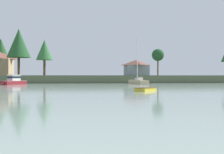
# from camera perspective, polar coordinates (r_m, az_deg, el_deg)

# --- Properties ---
(far_shore_bank) EXTENTS (227.71, 45.64, 2.14)m
(far_shore_bank) POSITION_cam_1_polar(r_m,az_deg,el_deg) (107.90, -0.02, -0.29)
(far_shore_bank) COLOR #4C563D
(far_shore_bank) RESTS_ON ground
(dinghy_yellow) EXTENTS (3.59, 3.91, 0.65)m
(dinghy_yellow) POSITION_cam_1_polar(r_m,az_deg,el_deg) (41.39, 6.10, -2.31)
(dinghy_yellow) COLOR gold
(dinghy_yellow) RESTS_ON ground
(sailboat_sand) EXTENTS (3.42, 8.55, 12.41)m
(sailboat_sand) POSITION_cam_1_polar(r_m,az_deg,el_deg) (76.16, 4.77, -1.09)
(sailboat_sand) COLOR tan
(sailboat_sand) RESTS_ON ground
(cruiser_maroon) EXTENTS (5.69, 7.50, 3.89)m
(cruiser_maroon) POSITION_cam_1_polar(r_m,az_deg,el_deg) (75.40, -17.64, -0.89)
(cruiser_maroon) COLOR maroon
(cruiser_maroon) RESTS_ON ground
(shore_tree_center_left) EXTENTS (6.16, 6.16, 11.90)m
(shore_tree_center_left) POSITION_cam_1_polar(r_m,az_deg,el_deg) (107.45, -19.47, 4.59)
(shore_tree_center_left) COLOR brown
(shore_tree_center_left) RESTS_ON far_shore_bank
(shore_tree_center) EXTENTS (4.89, 4.89, 10.52)m
(shore_tree_center) POSITION_cam_1_polar(r_m,az_deg,el_deg) (95.14, -12.13, 4.78)
(shore_tree_center) COLOR brown
(shore_tree_center) RESTS_ON far_shore_bank
(shore_tree_right) EXTENTS (3.63, 3.63, 7.94)m
(shore_tree_right) POSITION_cam_1_polar(r_m,az_deg,el_deg) (95.52, 8.30, 3.93)
(shore_tree_right) COLOR brown
(shore_tree_right) RESTS_ON far_shore_bank
(shore_tree_right_mid) EXTENTS (6.95, 6.95, 13.81)m
(shore_tree_right_mid) POSITION_cam_1_polar(r_m,az_deg,el_deg) (97.81, -16.52, 5.86)
(shore_tree_right_mid) COLOR brown
(shore_tree_right_mid) RESTS_ON far_shore_bank
(cottage_hillside) EXTENTS (7.99, 10.50, 5.54)m
(cottage_hillside) POSITION_cam_1_polar(r_m,az_deg,el_deg) (112.75, 4.40, 1.73)
(cottage_hillside) COLOR gray
(cottage_hillside) RESTS_ON far_shore_bank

